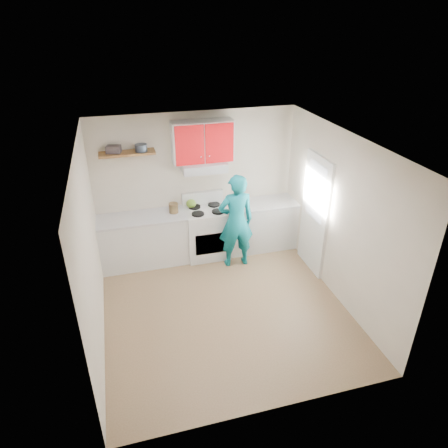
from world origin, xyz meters
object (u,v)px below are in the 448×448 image
object	(u,v)px
tin	(141,148)
kettle	(191,204)
stove	(207,232)
person	(236,221)
crock	(174,209)

from	to	relation	value
tin	kettle	world-z (taller)	tin
stove	person	distance (m)	0.73
stove	tin	bearing A→B (deg)	171.84
kettle	crock	bearing A→B (deg)	-167.37
kettle	crock	xyz separation A→B (m)	(-0.34, -0.12, 0.00)
stove	tin	size ratio (longest dim) A/B	4.68
tin	crock	distance (m)	1.19
stove	person	bearing A→B (deg)	-46.51
crock	tin	bearing A→B (deg)	167.53
tin	crock	xyz separation A→B (m)	(0.45, -0.10, -1.10)
tin	person	xyz separation A→B (m)	(1.44, -0.59, -1.24)
stove	crock	distance (m)	0.79
person	tin	bearing A→B (deg)	-21.45
tin	stove	bearing A→B (deg)	-8.16
tin	kettle	bearing A→B (deg)	1.76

